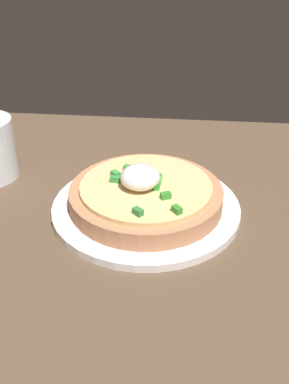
% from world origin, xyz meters
% --- Properties ---
extents(dining_table, '(1.23, 0.68, 0.02)m').
position_xyz_m(dining_table, '(0.00, 0.00, 0.01)').
color(dining_table, brown).
rests_on(dining_table, ground).
extents(plate, '(0.25, 0.25, 0.01)m').
position_xyz_m(plate, '(0.05, -0.02, 0.03)').
color(plate, white).
rests_on(plate, dining_table).
extents(pizza, '(0.20, 0.20, 0.06)m').
position_xyz_m(pizza, '(0.05, -0.02, 0.05)').
color(pizza, tan).
rests_on(pizza, plate).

